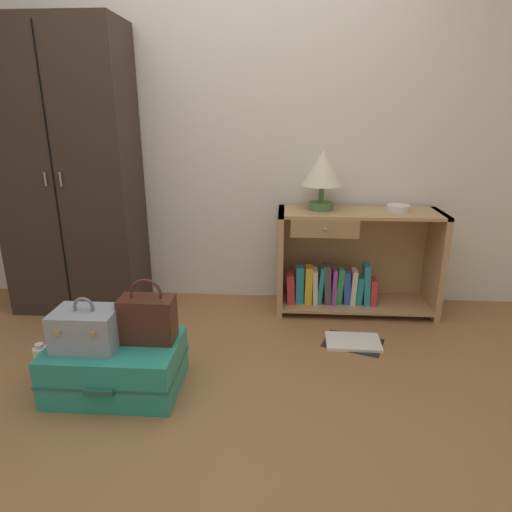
# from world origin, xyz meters

# --- Properties ---
(ground_plane) EXTENTS (9.00, 9.00, 0.00)m
(ground_plane) POSITION_xyz_m (0.00, 0.00, 0.00)
(ground_plane) COLOR olive
(back_wall) EXTENTS (6.40, 0.10, 2.60)m
(back_wall) POSITION_xyz_m (0.00, 1.50, 1.30)
(back_wall) COLOR silver
(back_wall) RESTS_ON ground_plane
(wardrobe) EXTENTS (0.88, 0.47, 1.93)m
(wardrobe) POSITION_xyz_m (-1.12, 1.20, 0.96)
(wardrobe) COLOR #33261E
(wardrobe) RESTS_ON ground_plane
(bookshelf) EXTENTS (1.11, 0.39, 0.73)m
(bookshelf) POSITION_xyz_m (0.81, 1.25, 0.34)
(bookshelf) COLOR tan
(bookshelf) RESTS_ON ground_plane
(table_lamp) EXTENTS (0.28, 0.28, 0.40)m
(table_lamp) POSITION_xyz_m (0.59, 1.27, 0.99)
(table_lamp) COLOR #4C7542
(table_lamp) RESTS_ON bookshelf
(bowl) EXTENTS (0.15, 0.15, 0.04)m
(bowl) POSITION_xyz_m (1.11, 1.25, 0.75)
(bowl) COLOR silver
(bowl) RESTS_ON bookshelf
(suitcase_large) EXTENTS (0.65, 0.46, 0.26)m
(suitcase_large) POSITION_xyz_m (-0.50, 0.18, 0.13)
(suitcase_large) COLOR teal
(suitcase_large) RESTS_ON ground_plane
(train_case) EXTENTS (0.31, 0.23, 0.26)m
(train_case) POSITION_xyz_m (-0.61, 0.14, 0.36)
(train_case) COLOR #8E99A3
(train_case) RESTS_ON suitcase_large
(handbag) EXTENTS (0.27, 0.15, 0.33)m
(handbag) POSITION_xyz_m (-0.33, 0.22, 0.38)
(handbag) COLOR #472319
(handbag) RESTS_ON suitcase_large
(bottle) EXTENTS (0.07, 0.07, 0.22)m
(bottle) POSITION_xyz_m (-0.91, 0.21, 0.10)
(bottle) COLOR white
(bottle) RESTS_ON ground_plane
(open_book_on_floor) EXTENTS (0.41, 0.34, 0.02)m
(open_book_on_floor) POSITION_xyz_m (0.79, 0.73, 0.01)
(open_book_on_floor) COLOR white
(open_book_on_floor) RESTS_ON ground_plane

